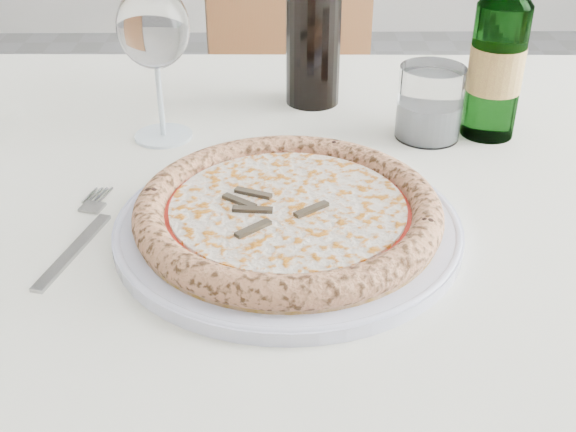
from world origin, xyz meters
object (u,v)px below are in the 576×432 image
Objects in this scene: pizza at (288,211)px; beer_bottle at (498,56)px; dining_table at (287,244)px; wine_bottle at (314,9)px; wine_glass at (153,30)px; tumbler at (429,107)px; plate at (288,225)px; chair_far at (298,105)px.

pizza is 1.18× the size of beer_bottle.
wine_bottle reaches higher than dining_table.
beer_bottle is (0.26, 0.14, 0.18)m from dining_table.
tumbler is at bearing -0.31° from wine_glass.
plate is 0.37m from beer_bottle.
wine_glass is (-0.19, -0.66, 0.37)m from chair_far.
wine_bottle is at bearing 152.71° from beer_bottle.
wine_glass is 2.09× the size of tumbler.
wine_bottle reaches higher than chair_far.
tumbler is at bearing 35.99° from dining_table.
pizza is 1.59× the size of wine_glass.
wine_bottle is (-0.14, 0.12, 0.09)m from tumbler.
tumbler is 0.21m from wine_bottle.
beer_bottle is (0.42, 0.01, -0.04)m from wine_glass.
plate reaches higher than dining_table.
chair_far is 9.92× the size of tumbler.
dining_table is 5.18× the size of pizza.
wine_glass is at bearing 124.00° from plate.
chair_far is at bearing 87.73° from pizza.
plate is 3.76× the size of tumbler.
chair_far is at bearing 90.48° from wine_bottle.
chair_far is at bearing 109.31° from beer_bottle.
wine_bottle is (0.20, 0.12, -0.01)m from wine_glass.
wine_glass reaches higher than chair_far.
beer_bottle is at bearing -27.29° from wine_bottle.
beer_bottle is at bearing 28.06° from dining_table.
tumbler is at bearing -77.30° from chair_far.
chair_far is 3.53× the size of beer_bottle.
wine_bottle reaches higher than plate.
plate is at bearing -56.00° from wine_glass.
tumbler is (0.15, -0.66, 0.27)m from chair_far.
dining_table is 0.13m from plate.
beer_bottle is 0.25m from wine_bottle.
beer_bottle is at bearing 5.03° from tumbler.
wine_glass is 0.23m from wine_bottle.
chair_far is (0.04, 0.79, -0.15)m from dining_table.
chair_far is at bearing 102.70° from tumbler.
plate is 1.13× the size of wine_bottle.
wine_bottle reaches higher than tumbler.
tumbler is 0.10m from beer_bottle.
plate is at bearing -128.24° from tumbler.
chair_far is 4.75× the size of wine_glass.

